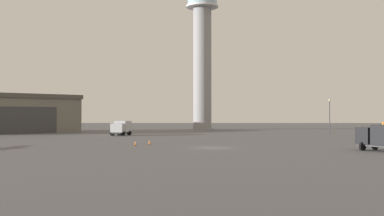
{
  "coord_description": "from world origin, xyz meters",
  "views": [
    {
      "loc": [
        -1.21,
        -60.82,
        4.11
      ],
      "look_at": [
        -3.1,
        15.14,
        5.29
      ],
      "focal_mm": 44.76,
      "sensor_mm": 36.0,
      "label": 1
    }
  ],
  "objects_px": {
    "light_post_east": "(330,113)",
    "traffic_cone_near_right": "(135,143)",
    "traffic_cone_near_left": "(149,142)",
    "control_tower": "(202,49)",
    "truck_box_silver": "(121,127)"
  },
  "relations": [
    {
      "from": "truck_box_silver",
      "to": "traffic_cone_near_left",
      "type": "height_order",
      "value": "truck_box_silver"
    },
    {
      "from": "traffic_cone_near_left",
      "to": "traffic_cone_near_right",
      "type": "height_order",
      "value": "traffic_cone_near_right"
    },
    {
      "from": "truck_box_silver",
      "to": "light_post_east",
      "type": "xyz_separation_m",
      "value": [
        43.67,
        5.26,
        2.92
      ]
    },
    {
      "from": "light_post_east",
      "to": "truck_box_silver",
      "type": "bearing_deg",
      "value": -173.13
    },
    {
      "from": "control_tower",
      "to": "traffic_cone_near_left",
      "type": "xyz_separation_m",
      "value": [
        -7.27,
        -71.16,
        -23.15
      ]
    },
    {
      "from": "control_tower",
      "to": "traffic_cone_near_right",
      "type": "bearing_deg",
      "value": -96.94
    },
    {
      "from": "light_post_east",
      "to": "traffic_cone_near_right",
      "type": "relative_size",
      "value": 11.2
    },
    {
      "from": "light_post_east",
      "to": "traffic_cone_near_left",
      "type": "relative_size",
      "value": 11.58
    },
    {
      "from": "control_tower",
      "to": "truck_box_silver",
      "type": "relative_size",
      "value": 7.3
    },
    {
      "from": "control_tower",
      "to": "truck_box_silver",
      "type": "bearing_deg",
      "value": -111.61
    },
    {
      "from": "light_post_east",
      "to": "traffic_cone_near_right",
      "type": "xyz_separation_m",
      "value": [
        -36.2,
        -37.33,
        -4.24
      ]
    },
    {
      "from": "control_tower",
      "to": "traffic_cone_near_left",
      "type": "bearing_deg",
      "value": -95.83
    },
    {
      "from": "control_tower",
      "to": "light_post_east",
      "type": "height_order",
      "value": "control_tower"
    },
    {
      "from": "truck_box_silver",
      "to": "traffic_cone_near_left",
      "type": "relative_size",
      "value": 9.37
    },
    {
      "from": "light_post_east",
      "to": "control_tower",
      "type": "bearing_deg",
      "value": 127.0
    }
  ]
}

